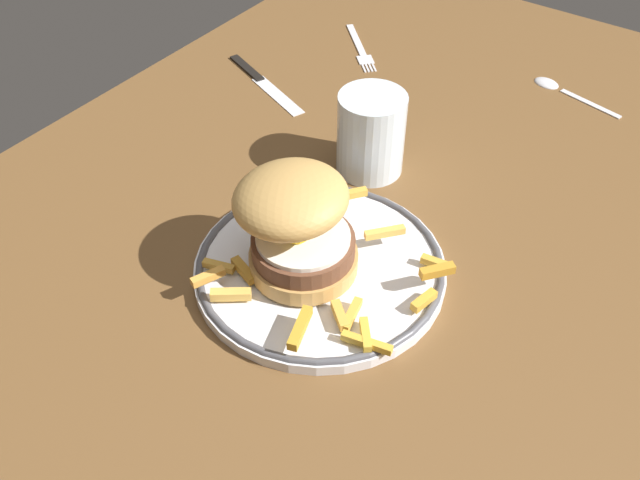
{
  "coord_description": "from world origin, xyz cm",
  "views": [
    {
      "loc": [
        -46.41,
        -26.31,
        52.11
      ],
      "look_at": [
        -5.59,
        2.52,
        4.6
      ],
      "focal_mm": 39.81,
      "sensor_mm": 36.0,
      "label": 1
    }
  ],
  "objects_px": {
    "dinner_plate": "(320,267)",
    "fork": "(360,48)",
    "water_glass": "(371,137)",
    "burger": "(296,222)",
    "spoon": "(556,86)",
    "knife": "(259,78)"
  },
  "relations": [
    {
      "from": "dinner_plate",
      "to": "fork",
      "type": "xyz_separation_m",
      "value": [
        0.41,
        0.22,
        -0.01
      ]
    },
    {
      "from": "water_glass",
      "to": "fork",
      "type": "bearing_deg",
      "value": 34.93
    },
    {
      "from": "dinner_plate",
      "to": "water_glass",
      "type": "xyz_separation_m",
      "value": [
        0.18,
        0.05,
        0.04
      ]
    },
    {
      "from": "burger",
      "to": "fork",
      "type": "relative_size",
      "value": 1.36
    },
    {
      "from": "dinner_plate",
      "to": "spoon",
      "type": "relative_size",
      "value": 1.91
    },
    {
      "from": "knife",
      "to": "burger",
      "type": "bearing_deg",
      "value": -135.33
    },
    {
      "from": "water_glass",
      "to": "dinner_plate",
      "type": "bearing_deg",
      "value": -163.35
    },
    {
      "from": "fork",
      "to": "water_glass",
      "type": "bearing_deg",
      "value": -145.07
    },
    {
      "from": "burger",
      "to": "fork",
      "type": "height_order",
      "value": "burger"
    },
    {
      "from": "knife",
      "to": "dinner_plate",
      "type": "bearing_deg",
      "value": -131.97
    },
    {
      "from": "dinner_plate",
      "to": "knife",
      "type": "distance_m",
      "value": 0.38
    },
    {
      "from": "water_glass",
      "to": "spoon",
      "type": "bearing_deg",
      "value": -20.85
    },
    {
      "from": "dinner_plate",
      "to": "burger",
      "type": "distance_m",
      "value": 0.07
    },
    {
      "from": "burger",
      "to": "knife",
      "type": "bearing_deg",
      "value": 44.67
    },
    {
      "from": "burger",
      "to": "spoon",
      "type": "bearing_deg",
      "value": -9.17
    },
    {
      "from": "water_glass",
      "to": "fork",
      "type": "relative_size",
      "value": 0.87
    },
    {
      "from": "spoon",
      "to": "water_glass",
      "type": "bearing_deg",
      "value": 159.15
    },
    {
      "from": "burger",
      "to": "spoon",
      "type": "height_order",
      "value": "burger"
    },
    {
      "from": "burger",
      "to": "spoon",
      "type": "relative_size",
      "value": 1.15
    },
    {
      "from": "dinner_plate",
      "to": "spoon",
      "type": "xyz_separation_m",
      "value": [
        0.48,
        -0.06,
        -0.0
      ]
    },
    {
      "from": "burger",
      "to": "fork",
      "type": "xyz_separation_m",
      "value": [
        0.43,
        0.2,
        -0.07
      ]
    },
    {
      "from": "fork",
      "to": "dinner_plate",
      "type": "bearing_deg",
      "value": -152.19
    }
  ]
}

